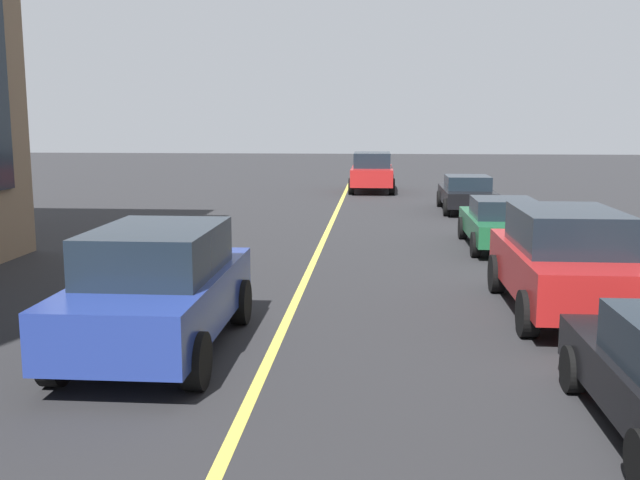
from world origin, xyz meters
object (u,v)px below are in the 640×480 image
(car_green_near, at_px, (502,222))
(car_red_trailing, at_px, (372,171))
(car_red_parked_a, at_px, (565,260))
(car_blue_oncoming, at_px, (159,288))
(car_black_mid, at_px, (467,193))

(car_green_near, bearing_deg, car_red_trailing, 13.07)
(car_red_trailing, bearing_deg, car_red_parked_a, -170.80)
(car_red_parked_a, relative_size, car_green_near, 1.07)
(car_blue_oncoming, xyz_separation_m, car_green_near, (9.50, -6.59, -0.27))
(car_blue_oncoming, xyz_separation_m, car_red_trailing, (25.17, -2.95, 0.00))
(car_red_parked_a, xyz_separation_m, car_green_near, (6.79, -0.00, -0.27))
(car_red_parked_a, height_order, car_green_near, car_red_parked_a)
(car_red_parked_a, xyz_separation_m, car_black_mid, (14.85, -0.00, -0.27))
(car_red_parked_a, distance_m, car_blue_oncoming, 7.13)
(car_blue_oncoming, distance_m, car_green_near, 11.56)
(car_red_parked_a, distance_m, car_green_near, 6.79)
(car_red_parked_a, height_order, car_black_mid, car_red_parked_a)
(car_blue_oncoming, distance_m, car_red_trailing, 25.34)
(car_black_mid, height_order, car_green_near, same)
(car_black_mid, relative_size, car_green_near, 1.00)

